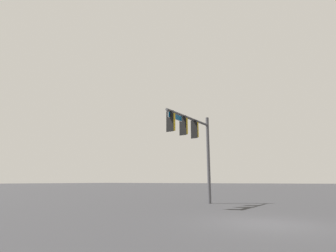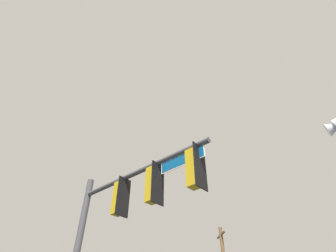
{
  "view_description": "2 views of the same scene",
  "coord_description": "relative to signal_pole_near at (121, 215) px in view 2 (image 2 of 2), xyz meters",
  "views": [
    {
      "loc": [
        10.92,
        2.27,
        1.59
      ],
      "look_at": [
        -3.64,
        -6.59,
        5.2
      ],
      "focal_mm": 28.0,
      "sensor_mm": 36.0,
      "label": 1
    },
    {
      "loc": [
        0.6,
        -11.08,
        1.75
      ],
      "look_at": [
        -3.47,
        -5.85,
        6.95
      ],
      "focal_mm": 28.0,
      "sensor_mm": 36.0,
      "label": 2
    }
  ],
  "objects": [
    {
      "name": "signal_pole_near",
      "position": [
        0.0,
        0.0,
        0.0
      ],
      "size": [
        5.68,
        0.69,
        6.47
      ],
      "color": "#47474C",
      "rests_on": "ground_plane"
    }
  ]
}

